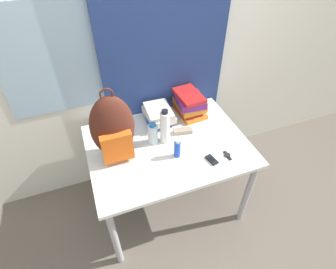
{
  "coord_description": "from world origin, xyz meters",
  "views": [
    {
      "loc": [
        -0.49,
        -0.89,
        2.14
      ],
      "look_at": [
        0.0,
        0.44,
        0.85
      ],
      "focal_mm": 28.0,
      "sensor_mm": 36.0,
      "label": 1
    }
  ],
  "objects_px": {
    "book_stack_left": "(158,115)",
    "water_bottle": "(153,134)",
    "cell_phone": "(212,160)",
    "sunglasses_case": "(183,131)",
    "wristwatch": "(227,155)",
    "backpack": "(113,129)",
    "sunscreen_bottle": "(177,149)",
    "book_stack_center": "(189,104)",
    "sports_bottle": "(165,127)"
  },
  "relations": [
    {
      "from": "book_stack_center",
      "to": "water_bottle",
      "type": "relative_size",
      "value": 1.61
    },
    {
      "from": "cell_phone",
      "to": "wristwatch",
      "type": "distance_m",
      "value": 0.13
    },
    {
      "from": "sunglasses_case",
      "to": "sunscreen_bottle",
      "type": "bearing_deg",
      "value": -121.78
    },
    {
      "from": "book_stack_left",
      "to": "cell_phone",
      "type": "distance_m",
      "value": 0.59
    },
    {
      "from": "cell_phone",
      "to": "sports_bottle",
      "type": "bearing_deg",
      "value": 127.87
    },
    {
      "from": "sports_bottle",
      "to": "backpack",
      "type": "bearing_deg",
      "value": -177.91
    },
    {
      "from": "sunscreen_bottle",
      "to": "wristwatch",
      "type": "height_order",
      "value": "sunscreen_bottle"
    },
    {
      "from": "sunglasses_case",
      "to": "book_stack_center",
      "type": "bearing_deg",
      "value": 55.15
    },
    {
      "from": "backpack",
      "to": "book_stack_left",
      "type": "height_order",
      "value": "backpack"
    },
    {
      "from": "sunscreen_bottle",
      "to": "sunglasses_case",
      "type": "xyz_separation_m",
      "value": [
        0.13,
        0.21,
        -0.05
      ]
    },
    {
      "from": "backpack",
      "to": "book_stack_center",
      "type": "distance_m",
      "value": 0.74
    },
    {
      "from": "backpack",
      "to": "wristwatch",
      "type": "xyz_separation_m",
      "value": [
        0.74,
        -0.29,
        -0.24
      ]
    },
    {
      "from": "cell_phone",
      "to": "wristwatch",
      "type": "bearing_deg",
      "value": 1.12
    },
    {
      "from": "sports_bottle",
      "to": "cell_phone",
      "type": "bearing_deg",
      "value": -52.13
    },
    {
      "from": "sports_bottle",
      "to": "sunglasses_case",
      "type": "bearing_deg",
      "value": 12.56
    },
    {
      "from": "backpack",
      "to": "sunglasses_case",
      "type": "xyz_separation_m",
      "value": [
        0.53,
        0.05,
        -0.22
      ]
    },
    {
      "from": "backpack",
      "to": "water_bottle",
      "type": "distance_m",
      "value": 0.32
    },
    {
      "from": "sports_bottle",
      "to": "wristwatch",
      "type": "bearing_deg",
      "value": -39.72
    },
    {
      "from": "book_stack_center",
      "to": "sunscreen_bottle",
      "type": "distance_m",
      "value": 0.51
    },
    {
      "from": "cell_phone",
      "to": "sunglasses_case",
      "type": "bearing_deg",
      "value": 103.07
    },
    {
      "from": "water_bottle",
      "to": "book_stack_left",
      "type": "bearing_deg",
      "value": 62.17
    },
    {
      "from": "sports_bottle",
      "to": "sunscreen_bottle",
      "type": "bearing_deg",
      "value": -81.24
    },
    {
      "from": "backpack",
      "to": "cell_phone",
      "type": "relative_size",
      "value": 5.31
    },
    {
      "from": "book_stack_center",
      "to": "sunscreen_bottle",
      "type": "height_order",
      "value": "book_stack_center"
    },
    {
      "from": "book_stack_center",
      "to": "sports_bottle",
      "type": "distance_m",
      "value": 0.4
    },
    {
      "from": "sunscreen_bottle",
      "to": "backpack",
      "type": "bearing_deg",
      "value": 157.57
    },
    {
      "from": "sunscreen_bottle",
      "to": "cell_phone",
      "type": "height_order",
      "value": "sunscreen_bottle"
    },
    {
      "from": "sunscreen_bottle",
      "to": "cell_phone",
      "type": "relative_size",
      "value": 1.48
    },
    {
      "from": "book_stack_left",
      "to": "water_bottle",
      "type": "height_order",
      "value": "water_bottle"
    },
    {
      "from": "sports_bottle",
      "to": "wristwatch",
      "type": "relative_size",
      "value": 3.09
    },
    {
      "from": "book_stack_center",
      "to": "wristwatch",
      "type": "xyz_separation_m",
      "value": [
        0.06,
        -0.55,
        -0.1
      ]
    },
    {
      "from": "water_bottle",
      "to": "cell_phone",
      "type": "distance_m",
      "value": 0.47
    },
    {
      "from": "sunglasses_case",
      "to": "cell_phone",
      "type": "bearing_deg",
      "value": -76.93
    },
    {
      "from": "backpack",
      "to": "wristwatch",
      "type": "bearing_deg",
      "value": -21.56
    },
    {
      "from": "sports_bottle",
      "to": "sunglasses_case",
      "type": "height_order",
      "value": "sports_bottle"
    },
    {
      "from": "sunscreen_bottle",
      "to": "book_stack_center",
      "type": "bearing_deg",
      "value": 56.67
    },
    {
      "from": "sunscreen_bottle",
      "to": "wristwatch",
      "type": "bearing_deg",
      "value": -20.54
    },
    {
      "from": "sunscreen_bottle",
      "to": "sunglasses_case",
      "type": "relative_size",
      "value": 0.98
    },
    {
      "from": "sunglasses_case",
      "to": "water_bottle",
      "type": "bearing_deg",
      "value": -175.48
    },
    {
      "from": "water_bottle",
      "to": "sunscreen_bottle",
      "type": "xyz_separation_m",
      "value": [
        0.12,
        -0.19,
        -0.01
      ]
    },
    {
      "from": "book_stack_left",
      "to": "water_bottle",
      "type": "bearing_deg",
      "value": -117.83
    },
    {
      "from": "water_bottle",
      "to": "sunglasses_case",
      "type": "bearing_deg",
      "value": 4.52
    },
    {
      "from": "sports_bottle",
      "to": "wristwatch",
      "type": "height_order",
      "value": "sports_bottle"
    },
    {
      "from": "backpack",
      "to": "cell_phone",
      "type": "xyz_separation_m",
      "value": [
        0.61,
        -0.3,
        -0.23
      ]
    },
    {
      "from": "book_stack_left",
      "to": "book_stack_center",
      "type": "height_order",
      "value": "book_stack_center"
    },
    {
      "from": "backpack",
      "to": "sunglasses_case",
      "type": "height_order",
      "value": "backpack"
    },
    {
      "from": "sunglasses_case",
      "to": "backpack",
      "type": "bearing_deg",
      "value": -174.71
    },
    {
      "from": "book_stack_left",
      "to": "sunscreen_bottle",
      "type": "distance_m",
      "value": 0.42
    },
    {
      "from": "book_stack_center",
      "to": "cell_phone",
      "type": "height_order",
      "value": "book_stack_center"
    },
    {
      "from": "book_stack_left",
      "to": "cell_phone",
      "type": "xyz_separation_m",
      "value": [
        0.21,
        -0.55,
        -0.06
      ]
    }
  ]
}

